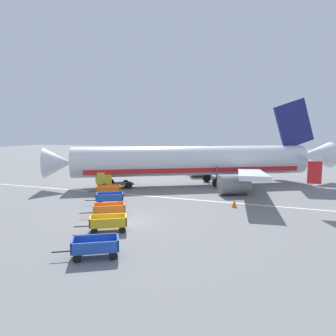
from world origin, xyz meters
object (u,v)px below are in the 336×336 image
Objects in this scene: airplane at (201,161)px; baggage_cart_far_end at (109,190)px; traffic_cone_near_plane at (234,204)px; baggage_cart_second_in_row at (108,223)px; baggage_cart_third_in_row at (109,210)px; service_truck_beside_carts at (108,180)px; baggage_cart_nearest at (95,247)px; baggage_cart_fourth_in_row at (110,198)px.

airplane reaches higher than baggage_cart_far_end.
traffic_cone_near_plane is (5.92, -10.44, -2.73)m from airplane.
baggage_cart_second_in_row and baggage_cart_far_end have the same top height.
baggage_cart_second_in_row is 0.98× the size of baggage_cart_far_end.
baggage_cart_third_in_row is at bearing 120.73° from baggage_cart_second_in_row.
baggage_cart_third_in_row is 5.17× the size of traffic_cone_near_plane.
service_truck_beside_carts reaches higher than baggage_cart_third_in_row.
airplane is 20.57m from baggage_cart_second_in_row.
baggage_cart_nearest is 0.98× the size of baggage_cart_fourth_in_row.
airplane reaches higher than baggage_cart_second_in_row.
baggage_cart_far_end is (-2.33, 3.58, 0.00)m from baggage_cart_fourth_in_row.
baggage_cart_far_end is (-6.41, 10.45, 0.00)m from baggage_cart_second_in_row.
baggage_cart_far_end is 4.07m from service_truck_beside_carts.
baggage_cart_fourth_in_row is at bearing 117.92° from baggage_cart_nearest.
baggage_cart_far_end is at bearing -127.31° from airplane.
traffic_cone_near_plane is at bearing 68.93° from baggage_cart_nearest.
baggage_cart_second_in_row reaches higher than traffic_cone_near_plane.
baggage_cart_third_in_row is (-3.01, -17.28, -2.45)m from airplane.
airplane is 12.31m from traffic_cone_near_plane.
baggage_cart_third_in_row is at bearing -59.35° from baggage_cart_fourth_in_row.
baggage_cart_second_in_row is 5.26× the size of traffic_cone_near_plane.
baggage_cart_second_in_row is at bearing -58.00° from service_truck_beside_carts.
baggage_cart_far_end is at bearing 121.52° from baggage_cart_second_in_row.
service_truck_beside_carts is (-4.56, 6.95, 0.50)m from baggage_cart_fourth_in_row.
airplane is 10.14× the size of baggage_cart_third_in_row.
baggage_cart_third_in_row and baggage_cart_fourth_in_row have the same top height.
baggage_cart_far_end is 5.38× the size of traffic_cone_near_plane.
service_truck_beside_carts is at bearing 122.00° from baggage_cart_second_in_row.
service_truck_beside_carts reaches higher than baggage_cart_far_end.
baggage_cart_nearest and baggage_cart_second_in_row have the same top height.
airplane is at bearing 86.74° from baggage_cart_second_in_row.
baggage_cart_third_in_row and baggage_cart_far_end have the same top height.
airplane is 12.73m from baggage_cart_far_end.
baggage_cart_second_in_row is 1.02× the size of baggage_cart_third_in_row.
traffic_cone_near_plane is at bearing -2.14° from baggage_cart_far_end.
service_truck_beside_carts is (-8.63, 13.82, 0.50)m from baggage_cart_second_in_row.
baggage_cart_third_in_row is at bearing -99.87° from airplane.
airplane reaches higher than baggage_cart_nearest.
baggage_cart_nearest is at bearing -62.08° from baggage_cart_fourth_in_row.
baggage_cart_far_end is at bearing 177.86° from traffic_cone_near_plane.
baggage_cart_third_in_row is 0.96× the size of baggage_cart_far_end.
airplane reaches higher than baggage_cart_fourth_in_row.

